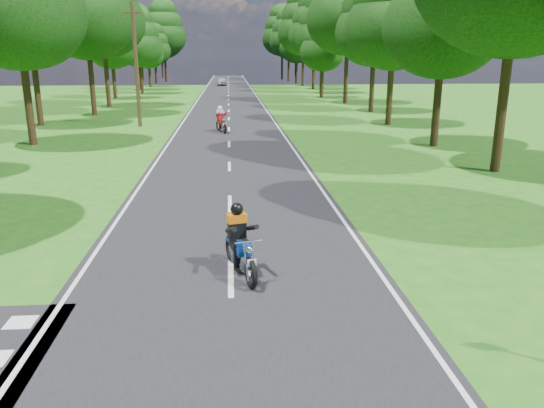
{
  "coord_description": "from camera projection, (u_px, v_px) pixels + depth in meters",
  "views": [
    {
      "loc": [
        0.04,
        -8.67,
        4.68
      ],
      "look_at": [
        1.06,
        4.0,
        1.1
      ],
      "focal_mm": 35.0,
      "sensor_mm": 36.0,
      "label": 1
    }
  ],
  "objects": [
    {
      "name": "main_road",
      "position": [
        228.0,
        100.0,
        57.56
      ],
      "size": [
        7.0,
        140.0,
        0.02
      ],
      "primitive_type": "cube",
      "color": "black",
      "rests_on": "ground"
    },
    {
      "name": "road_markings",
      "position": [
        227.0,
        101.0,
        55.74
      ],
      "size": [
        7.4,
        140.0,
        0.01
      ],
      "color": "silver",
      "rests_on": "main_road"
    },
    {
      "name": "rider_near_blue",
      "position": [
        240.0,
        240.0,
        11.51
      ],
      "size": [
        1.09,
        1.99,
        1.57
      ],
      "primitive_type": null,
      "rotation": [
        0.0,
        0.0,
        0.26
      ],
      "color": "#0D3895",
      "rests_on": "main_road"
    },
    {
      "name": "treeline",
      "position": [
        239.0,
        25.0,
        65.09
      ],
      "size": [
        40.0,
        115.35,
        14.78
      ],
      "color": "black",
      "rests_on": "ground"
    },
    {
      "name": "telegraph_pole",
      "position": [
        136.0,
        65.0,
        34.88
      ],
      "size": [
        1.2,
        0.26,
        8.0
      ],
      "color": "#382616",
      "rests_on": "ground"
    },
    {
      "name": "ground",
      "position": [
        231.0,
        323.0,
        9.58
      ],
      "size": [
        160.0,
        160.0,
        0.0
      ],
      "primitive_type": "plane",
      "color": "#1D6116",
      "rests_on": "ground"
    },
    {
      "name": "distant_car",
      "position": [
        222.0,
        81.0,
        84.08
      ],
      "size": [
        1.49,
        3.66,
        1.24
      ],
      "primitive_type": "imported",
      "rotation": [
        0.0,
        0.0,
        0.01
      ],
      "color": "silver",
      "rests_on": "main_road"
    },
    {
      "name": "rider_far_red",
      "position": [
        221.0,
        119.0,
        33.05
      ],
      "size": [
        1.14,
        2.05,
        1.62
      ],
      "primitive_type": null,
      "rotation": [
        0.0,
        0.0,
        0.27
      ],
      "color": "#B7270E",
      "rests_on": "main_road"
    }
  ]
}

